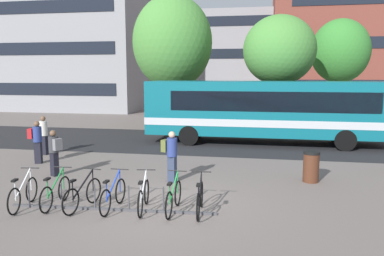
{
  "coord_description": "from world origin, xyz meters",
  "views": [
    {
      "loc": [
        2.6,
        -9.84,
        3.6
      ],
      "look_at": [
        0.05,
        4.19,
        1.56
      ],
      "focal_mm": 35.88,
      "sensor_mm": 36.0,
      "label": 1
    }
  ],
  "objects_px": {
    "trash_bin": "(311,167)",
    "street_tree_2": "(279,50)",
    "commuter_red_pack_0": "(37,139)",
    "parked_bicycle_green_5": "(174,198)",
    "commuter_grey_pack_4": "(43,133)",
    "commuter_grey_pack_1": "(54,150)",
    "parked_bicycle_black_2": "(83,195)",
    "parked_bicycle_green_1": "(56,193)",
    "city_bus": "(264,109)",
    "parked_bicycle_white_0": "(23,194)",
    "parked_bicycle_silver_4": "(144,196)",
    "parked_bicycle_black_6": "(200,199)",
    "commuter_olive_pack_2": "(171,153)",
    "street_tree_1": "(173,42)",
    "parked_bicycle_blue_3": "(113,196)",
    "street_tree_0": "(340,51)"
  },
  "relations": [
    {
      "from": "parked_bicycle_green_5",
      "to": "commuter_grey_pack_4",
      "type": "relative_size",
      "value": 1.0
    },
    {
      "from": "city_bus",
      "to": "trash_bin",
      "type": "distance_m",
      "value": 7.11
    },
    {
      "from": "commuter_grey_pack_4",
      "to": "trash_bin",
      "type": "distance_m",
      "value": 11.44
    },
    {
      "from": "parked_bicycle_green_5",
      "to": "commuter_olive_pack_2",
      "type": "xyz_separation_m",
      "value": [
        -0.71,
        2.73,
        0.6
      ]
    },
    {
      "from": "parked_bicycle_black_6",
      "to": "commuter_olive_pack_2",
      "type": "relative_size",
      "value": 1.01
    },
    {
      "from": "parked_bicycle_black_2",
      "to": "commuter_olive_pack_2",
      "type": "height_order",
      "value": "commuter_olive_pack_2"
    },
    {
      "from": "commuter_grey_pack_1",
      "to": "parked_bicycle_white_0",
      "type": "bearing_deg",
      "value": 134.51
    },
    {
      "from": "parked_bicycle_green_5",
      "to": "commuter_grey_pack_4",
      "type": "bearing_deg",
      "value": 51.14
    },
    {
      "from": "parked_bicycle_green_1",
      "to": "trash_bin",
      "type": "bearing_deg",
      "value": -65.02
    },
    {
      "from": "city_bus",
      "to": "parked_bicycle_white_0",
      "type": "xyz_separation_m",
      "value": [
        -6.36,
        -10.83,
        -1.39
      ]
    },
    {
      "from": "commuter_red_pack_0",
      "to": "street_tree_1",
      "type": "distance_m",
      "value": 12.35
    },
    {
      "from": "street_tree_0",
      "to": "commuter_olive_pack_2",
      "type": "bearing_deg",
      "value": -116.77
    },
    {
      "from": "parked_bicycle_silver_4",
      "to": "street_tree_2",
      "type": "bearing_deg",
      "value": -23.39
    },
    {
      "from": "parked_bicycle_green_1",
      "to": "parked_bicycle_white_0",
      "type": "bearing_deg",
      "value": 105.19
    },
    {
      "from": "street_tree_2",
      "to": "trash_bin",
      "type": "bearing_deg",
      "value": -86.33
    },
    {
      "from": "city_bus",
      "to": "street_tree_2",
      "type": "bearing_deg",
      "value": -101.26
    },
    {
      "from": "commuter_grey_pack_4",
      "to": "street_tree_2",
      "type": "xyz_separation_m",
      "value": [
        10.48,
        8.63,
        3.97
      ]
    },
    {
      "from": "trash_bin",
      "to": "street_tree_1",
      "type": "distance_m",
      "value": 14.9
    },
    {
      "from": "parked_bicycle_green_1",
      "to": "city_bus",
      "type": "bearing_deg",
      "value": -30.49
    },
    {
      "from": "parked_bicycle_green_1",
      "to": "trash_bin",
      "type": "relative_size",
      "value": 1.67
    },
    {
      "from": "parked_bicycle_black_6",
      "to": "street_tree_0",
      "type": "xyz_separation_m",
      "value": [
        6.76,
        18.89,
        4.72
      ]
    },
    {
      "from": "trash_bin",
      "to": "street_tree_2",
      "type": "bearing_deg",
      "value": 93.67
    },
    {
      "from": "trash_bin",
      "to": "commuter_grey_pack_1",
      "type": "bearing_deg",
      "value": -174.39
    },
    {
      "from": "parked_bicycle_silver_4",
      "to": "parked_bicycle_black_6",
      "type": "bearing_deg",
      "value": -96.0
    },
    {
      "from": "parked_bicycle_green_5",
      "to": "commuter_grey_pack_1",
      "type": "height_order",
      "value": "commuter_grey_pack_1"
    },
    {
      "from": "commuter_grey_pack_1",
      "to": "commuter_grey_pack_4",
      "type": "bearing_deg",
      "value": -24.27
    },
    {
      "from": "parked_bicycle_green_1",
      "to": "parked_bicycle_silver_4",
      "type": "height_order",
      "value": "same"
    },
    {
      "from": "parked_bicycle_black_6",
      "to": "trash_bin",
      "type": "distance_m",
      "value": 4.78
    },
    {
      "from": "parked_bicycle_white_0",
      "to": "parked_bicycle_green_1",
      "type": "bearing_deg",
      "value": -80.77
    },
    {
      "from": "parked_bicycle_white_0",
      "to": "parked_bicycle_silver_4",
      "type": "xyz_separation_m",
      "value": [
        3.25,
        0.38,
        0.0
      ]
    },
    {
      "from": "commuter_olive_pack_2",
      "to": "commuter_grey_pack_4",
      "type": "xyz_separation_m",
      "value": [
        -6.6,
        3.21,
        0.01
      ]
    },
    {
      "from": "parked_bicycle_green_1",
      "to": "parked_bicycle_black_2",
      "type": "xyz_separation_m",
      "value": [
        0.81,
        -0.04,
        0.0
      ]
    },
    {
      "from": "trash_bin",
      "to": "street_tree_2",
      "type": "relative_size",
      "value": 0.15
    },
    {
      "from": "parked_bicycle_blue_3",
      "to": "city_bus",
      "type": "bearing_deg",
      "value": -19.51
    },
    {
      "from": "commuter_olive_pack_2",
      "to": "street_tree_1",
      "type": "height_order",
      "value": "street_tree_1"
    },
    {
      "from": "commuter_grey_pack_1",
      "to": "parked_bicycle_green_5",
      "type": "bearing_deg",
      "value": -179.86
    },
    {
      "from": "parked_bicycle_green_1",
      "to": "commuter_grey_pack_1",
      "type": "height_order",
      "value": "commuter_grey_pack_1"
    },
    {
      "from": "street_tree_2",
      "to": "commuter_red_pack_0",
      "type": "bearing_deg",
      "value": -133.82
    },
    {
      "from": "parked_bicycle_silver_4",
      "to": "street_tree_1",
      "type": "relative_size",
      "value": 0.2
    },
    {
      "from": "commuter_red_pack_0",
      "to": "parked_bicycle_black_6",
      "type": "bearing_deg",
      "value": -39.6
    },
    {
      "from": "parked_bicycle_black_2",
      "to": "parked_bicycle_silver_4",
      "type": "height_order",
      "value": "same"
    },
    {
      "from": "city_bus",
      "to": "parked_bicycle_black_2",
      "type": "xyz_separation_m",
      "value": [
        -4.75,
        -10.61,
        -1.39
      ]
    },
    {
      "from": "parked_bicycle_green_5",
      "to": "city_bus",
      "type": "bearing_deg",
      "value": -12.26
    },
    {
      "from": "trash_bin",
      "to": "street_tree_2",
      "type": "xyz_separation_m",
      "value": [
        -0.71,
        10.99,
        4.45
      ]
    },
    {
      "from": "city_bus",
      "to": "parked_bicycle_green_1",
      "type": "distance_m",
      "value": 12.02
    },
    {
      "from": "city_bus",
      "to": "parked_bicycle_black_6",
      "type": "height_order",
      "value": "city_bus"
    },
    {
      "from": "commuter_red_pack_0",
      "to": "commuter_grey_pack_1",
      "type": "relative_size",
      "value": 1.05
    },
    {
      "from": "commuter_olive_pack_2",
      "to": "street_tree_1",
      "type": "relative_size",
      "value": 0.2
    },
    {
      "from": "commuter_olive_pack_2",
      "to": "trash_bin",
      "type": "xyz_separation_m",
      "value": [
        4.59,
        0.85,
        -0.47
      ]
    },
    {
      "from": "parked_bicycle_black_2",
      "to": "trash_bin",
      "type": "relative_size",
      "value": 1.66
    }
  ]
}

